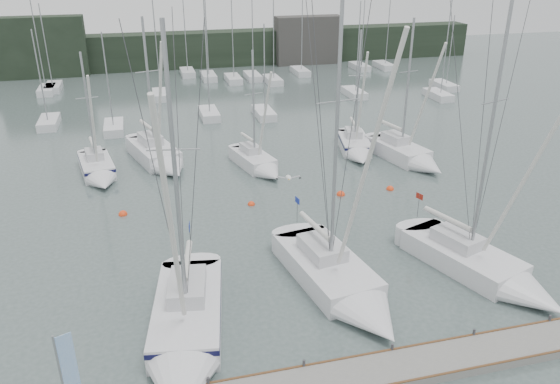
{
  "coord_description": "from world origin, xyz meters",
  "views": [
    {
      "loc": [
        -7.43,
        -21.0,
        16.36
      ],
      "look_at": [
        -0.68,
        5.0,
        4.28
      ],
      "focal_mm": 35.0,
      "sensor_mm": 36.0,
      "label": 1
    }
  ],
  "objects_px": {
    "sailboat_mid_c": "(260,165)",
    "sailboat_near_center": "(346,289)",
    "sailboat_mid_a": "(99,171)",
    "sailboat_mid_b": "(161,159)",
    "buoy_b": "(341,195)",
    "buoy_a": "(251,205)",
    "sailboat_mid_e": "(410,157)",
    "buoy_d": "(390,189)",
    "sailboat_near_right": "(493,273)",
    "dock_banner": "(67,373)",
    "buoy_c": "(123,215)",
    "sailboat_mid_d": "(356,148)",
    "sailboat_near_left": "(185,338)"
  },
  "relations": [
    {
      "from": "sailboat_mid_c",
      "to": "dock_banner",
      "type": "height_order",
      "value": "sailboat_mid_c"
    },
    {
      "from": "sailboat_near_center",
      "to": "sailboat_near_right",
      "type": "bearing_deg",
      "value": -12.99
    },
    {
      "from": "sailboat_near_right",
      "to": "sailboat_mid_d",
      "type": "relative_size",
      "value": 1.45
    },
    {
      "from": "sailboat_mid_c",
      "to": "sailboat_mid_d",
      "type": "height_order",
      "value": "sailboat_mid_d"
    },
    {
      "from": "sailboat_mid_d",
      "to": "buoy_b",
      "type": "relative_size",
      "value": 17.96
    },
    {
      "from": "buoy_d",
      "to": "buoy_c",
      "type": "bearing_deg",
      "value": 178.09
    },
    {
      "from": "sailboat_near_right",
      "to": "buoy_c",
      "type": "bearing_deg",
      "value": 125.99
    },
    {
      "from": "sailboat_mid_e",
      "to": "buoy_c",
      "type": "relative_size",
      "value": 20.87
    },
    {
      "from": "sailboat_near_center",
      "to": "sailboat_mid_c",
      "type": "relative_size",
      "value": 1.67
    },
    {
      "from": "sailboat_near_left",
      "to": "sailboat_mid_d",
      "type": "bearing_deg",
      "value": 61.66
    },
    {
      "from": "sailboat_mid_a",
      "to": "sailboat_mid_b",
      "type": "bearing_deg",
      "value": 6.69
    },
    {
      "from": "sailboat_mid_d",
      "to": "buoy_b",
      "type": "height_order",
      "value": "sailboat_mid_d"
    },
    {
      "from": "buoy_c",
      "to": "buoy_d",
      "type": "distance_m",
      "value": 19.14
    },
    {
      "from": "sailboat_mid_e",
      "to": "buoy_b",
      "type": "height_order",
      "value": "sailboat_mid_e"
    },
    {
      "from": "sailboat_near_left",
      "to": "buoy_d",
      "type": "bearing_deg",
      "value": 49.83
    },
    {
      "from": "sailboat_mid_d",
      "to": "buoy_a",
      "type": "relative_size",
      "value": 21.96
    },
    {
      "from": "sailboat_mid_b",
      "to": "sailboat_mid_d",
      "type": "bearing_deg",
      "value": -21.93
    },
    {
      "from": "sailboat_near_center",
      "to": "sailboat_mid_a",
      "type": "xyz_separation_m",
      "value": [
        -12.81,
        19.78,
        -0.02
      ]
    },
    {
      "from": "sailboat_mid_c",
      "to": "buoy_d",
      "type": "relative_size",
      "value": 17.9
    },
    {
      "from": "sailboat_near_left",
      "to": "buoy_a",
      "type": "relative_size",
      "value": 29.87
    },
    {
      "from": "sailboat_near_left",
      "to": "buoy_c",
      "type": "xyz_separation_m",
      "value": [
        -2.78,
        14.56,
        -0.63
      ]
    },
    {
      "from": "sailboat_mid_a",
      "to": "buoy_a",
      "type": "height_order",
      "value": "sailboat_mid_a"
    },
    {
      "from": "sailboat_mid_a",
      "to": "sailboat_mid_b",
      "type": "relative_size",
      "value": 0.82
    },
    {
      "from": "buoy_d",
      "to": "sailboat_mid_d",
      "type": "bearing_deg",
      "value": 87.29
    },
    {
      "from": "buoy_c",
      "to": "dock_banner",
      "type": "xyz_separation_m",
      "value": [
        -1.51,
        -18.17,
        2.84
      ]
    },
    {
      "from": "sailboat_mid_b",
      "to": "dock_banner",
      "type": "relative_size",
      "value": 3.03
    },
    {
      "from": "sailboat_mid_e",
      "to": "buoy_c",
      "type": "distance_m",
      "value": 23.31
    },
    {
      "from": "sailboat_near_left",
      "to": "buoy_a",
      "type": "xyz_separation_m",
      "value": [
        5.86,
        13.93,
        -0.63
      ]
    },
    {
      "from": "sailboat_mid_e",
      "to": "dock_banner",
      "type": "height_order",
      "value": "sailboat_mid_e"
    },
    {
      "from": "sailboat_mid_c",
      "to": "buoy_b",
      "type": "bearing_deg",
      "value": -66.29
    },
    {
      "from": "sailboat_mid_b",
      "to": "sailboat_mid_c",
      "type": "xyz_separation_m",
      "value": [
        7.58,
        -3.07,
        -0.11
      ]
    },
    {
      "from": "sailboat_mid_c",
      "to": "buoy_b",
      "type": "xyz_separation_m",
      "value": [
        4.65,
        -6.04,
        -0.51
      ]
    },
    {
      "from": "sailboat_near_center",
      "to": "sailboat_mid_e",
      "type": "bearing_deg",
      "value": 45.1
    },
    {
      "from": "buoy_b",
      "to": "buoy_d",
      "type": "distance_m",
      "value": 3.87
    },
    {
      "from": "sailboat_mid_b",
      "to": "sailboat_mid_e",
      "type": "relative_size",
      "value": 1.02
    },
    {
      "from": "sailboat_mid_c",
      "to": "sailboat_near_center",
      "type": "bearing_deg",
      "value": -102.52
    },
    {
      "from": "sailboat_near_left",
      "to": "sailboat_near_right",
      "type": "height_order",
      "value": "sailboat_near_right"
    },
    {
      "from": "sailboat_near_left",
      "to": "buoy_a",
      "type": "bearing_deg",
      "value": 76.58
    },
    {
      "from": "sailboat_mid_e",
      "to": "sailboat_mid_a",
      "type": "bearing_deg",
      "value": 160.13
    },
    {
      "from": "sailboat_mid_c",
      "to": "buoy_b",
      "type": "relative_size",
      "value": 16.27
    },
    {
      "from": "sailboat_mid_b",
      "to": "dock_banner",
      "type": "distance_m",
      "value": 27.11
    },
    {
      "from": "buoy_b",
      "to": "buoy_a",
      "type": "bearing_deg",
      "value": 179.89
    },
    {
      "from": "sailboat_mid_e",
      "to": "buoy_b",
      "type": "distance_m",
      "value": 8.97
    },
    {
      "from": "sailboat_near_right",
      "to": "buoy_a",
      "type": "xyz_separation_m",
      "value": [
        -10.48,
        12.65,
        -0.56
      ]
    },
    {
      "from": "sailboat_mid_a",
      "to": "sailboat_mid_e",
      "type": "height_order",
      "value": "sailboat_mid_e"
    },
    {
      "from": "sailboat_mid_c",
      "to": "sailboat_mid_d",
      "type": "xyz_separation_m",
      "value": [
        8.89,
        1.63,
        0.04
      ]
    },
    {
      "from": "sailboat_near_left",
      "to": "buoy_b",
      "type": "distance_m",
      "value": 18.69
    },
    {
      "from": "sailboat_mid_b",
      "to": "buoy_d",
      "type": "relative_size",
      "value": 22.3
    },
    {
      "from": "sailboat_mid_a",
      "to": "buoy_c",
      "type": "distance_m",
      "value": 7.27
    },
    {
      "from": "sailboat_near_left",
      "to": "buoy_c",
      "type": "height_order",
      "value": "sailboat_near_left"
    }
  ]
}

